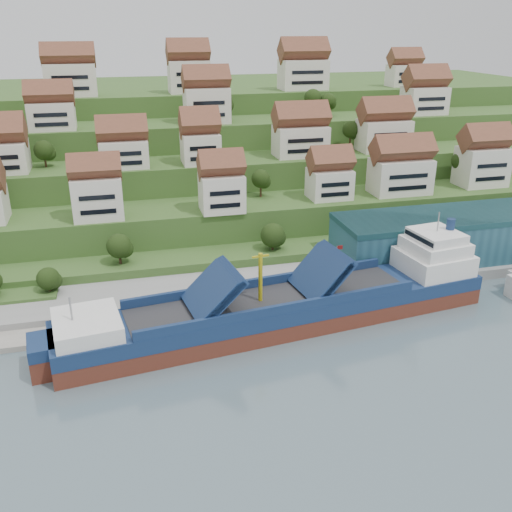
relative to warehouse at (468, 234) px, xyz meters
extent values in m
plane|color=slate|center=(-52.00, -17.00, -7.20)|extent=(300.00, 300.00, 0.00)
cube|color=gray|center=(-32.00, -2.00, -6.10)|extent=(180.00, 14.00, 2.20)
cube|color=#2D4C1E|center=(-52.00, 69.00, -5.20)|extent=(260.00, 128.00, 4.00)
cube|color=#2D4C1E|center=(-52.00, 74.00, -1.70)|extent=(260.00, 118.00, 11.00)
cube|color=#2D4C1E|center=(-52.00, 82.00, 1.80)|extent=(260.00, 102.00, 18.00)
cube|color=#2D4C1E|center=(-52.00, 90.00, 5.30)|extent=(260.00, 86.00, 25.00)
cube|color=#2D4C1E|center=(-52.00, 99.00, 8.30)|extent=(260.00, 68.00, 31.00)
cube|color=silver|center=(-78.74, 19.32, 8.36)|extent=(10.48, 7.03, 9.11)
cube|color=silver|center=(-51.84, 18.16, 7.95)|extent=(9.54, 7.62, 8.29)
cube|color=silver|center=(-24.76, 21.75, 7.29)|extent=(9.87, 7.73, 6.99)
cube|color=silver|center=(-6.24, 21.55, 8.05)|extent=(14.39, 8.26, 8.49)
cube|color=silver|center=(17.67, 23.15, 8.72)|extent=(12.02, 8.31, 9.84)
cube|color=silver|center=(-99.13, 38.25, 14.29)|extent=(10.37, 8.98, 6.98)
cube|color=silver|center=(-72.13, 36.37, 14.07)|extent=(11.42, 7.90, 6.54)
cube|color=silver|center=(-53.57, 36.02, 14.48)|extent=(9.10, 8.56, 7.36)
cube|color=silver|center=(-26.99, 37.89, 14.67)|extent=(13.49, 8.36, 7.73)
cube|color=silver|center=(-3.00, 38.72, 14.91)|extent=(13.45, 8.18, 8.22)
cube|color=silver|center=(-88.79, 52.37, 21.23)|extent=(11.39, 7.30, 6.86)
cube|color=silver|center=(-48.74, 53.55, 22.46)|extent=(11.98, 7.79, 9.32)
cube|color=silver|center=(16.84, 53.66, 21.74)|extent=(12.13, 8.47, 7.89)
cube|color=silver|center=(-84.23, 71.78, 28.24)|extent=(13.92, 7.51, 8.88)
cube|color=silver|center=(-50.67, 72.54, 28.39)|extent=(11.85, 8.15, 9.18)
cube|color=silver|center=(-14.99, 72.72, 28.24)|extent=(14.29, 8.73, 8.89)
cube|color=silver|center=(20.26, 73.99, 27.18)|extent=(10.21, 7.05, 6.76)
ellipsoid|color=#233A13|center=(-42.43, 9.11, 0.19)|extent=(5.38, 5.38, 5.38)
ellipsoid|color=#233A13|center=(-75.22, 9.29, 0.75)|extent=(5.13, 5.13, 5.13)
ellipsoid|color=#233A13|center=(2.66, 26.11, 7.17)|extent=(5.40, 5.40, 5.40)
ellipsoid|color=#233A13|center=(13.60, 26.11, 9.83)|extent=(5.39, 5.39, 5.39)
ellipsoid|color=#233A13|center=(-40.59, 26.66, 8.34)|extent=(4.51, 4.51, 4.51)
ellipsoid|color=#233A13|center=(-10.94, 42.83, 16.17)|extent=(4.58, 4.58, 4.58)
ellipsoid|color=#233A13|center=(-90.64, 40.97, 14.90)|extent=(4.77, 4.77, 4.77)
ellipsoid|color=#233A13|center=(-43.97, 56.21, 22.97)|extent=(5.83, 5.83, 5.83)
ellipsoid|color=#233A13|center=(-16.45, 58.94, 22.88)|extent=(5.13, 5.13, 5.13)
ellipsoid|color=#233A13|center=(-12.37, 56.97, 22.12)|extent=(4.53, 4.53, 4.53)
ellipsoid|color=#233A13|center=(-88.81, 2.00, -1.87)|extent=(4.40, 4.40, 4.40)
cube|color=#245263|center=(0.00, 0.00, 0.00)|extent=(60.00, 15.00, 10.00)
cylinder|color=gray|center=(-34.00, -7.00, -1.00)|extent=(0.16, 0.16, 8.00)
cube|color=maroon|center=(-33.40, -7.00, 2.60)|extent=(1.20, 0.05, 0.80)
cube|color=#59271B|center=(-48.21, -17.10, -6.20)|extent=(79.23, 21.87, 5.02)
cube|color=navy|center=(-48.21, -17.10, -2.88)|extent=(79.25, 21.99, 2.61)
cube|color=white|center=(-81.08, -21.29, -0.37)|extent=(11.41, 12.63, 2.61)
cube|color=#262628|center=(-50.20, -17.35, -1.58)|extent=(51.11, 16.52, 0.30)
cube|color=navy|center=(-61.16, -18.75, 1.84)|extent=(8.87, 11.95, 6.94)
cube|color=navy|center=(-41.23, -16.21, 1.84)|extent=(8.49, 11.90, 7.34)
cylinder|color=gold|center=(-52.19, -17.60, 2.84)|extent=(0.79, 0.79, 9.04)
cube|color=white|center=(-16.33, -13.03, 0.33)|extent=(13.40, 12.88, 4.02)
cube|color=white|center=(-16.33, -13.03, 3.55)|extent=(11.26, 11.43, 2.51)
cube|color=white|center=(-16.33, -13.03, 5.66)|extent=(9.11, 9.98, 1.81)
cylinder|color=navy|center=(-13.34, -12.65, 7.56)|extent=(1.80, 1.80, 2.21)
camera|label=1|loc=(-74.66, -103.27, 43.21)|focal=40.00mm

